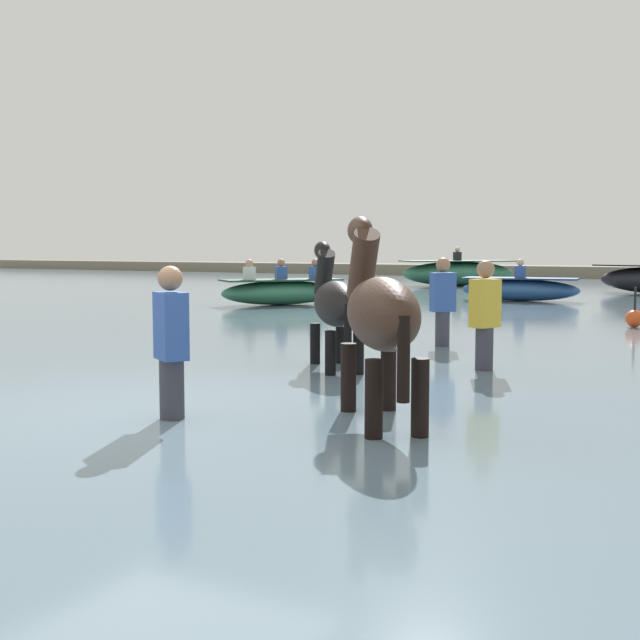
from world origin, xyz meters
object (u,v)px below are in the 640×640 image
(boat_far_offshore, at_px, (520,289))
(person_onlooker_left, at_px, (485,328))
(boat_distant_east, at_px, (281,291))
(person_spectator_far, at_px, (443,312))
(horse_trailing_dark_bay, at_px, (380,319))
(person_onlooker_right, at_px, (171,361))
(boat_distant_west, at_px, (458,273))
(horse_lead_black, at_px, (335,307))
(channel_buoy, at_px, (634,318))

(boat_far_offshore, bearing_deg, person_onlooker_left, -76.00)
(boat_distant_east, height_order, person_spectator_far, person_spectator_far)
(horse_trailing_dark_bay, bearing_deg, person_onlooker_right, -153.58)
(boat_distant_west, height_order, person_onlooker_left, boat_distant_west)
(horse_lead_black, bearing_deg, person_spectator_far, 82.98)
(boat_distant_east, xyz_separation_m, person_onlooker_left, (7.57, -7.84, 0.15))
(horse_lead_black, xyz_separation_m, boat_far_offshore, (-1.45, 12.71, -0.40))
(horse_lead_black, distance_m, person_onlooker_left, 1.70)
(person_spectator_far, bearing_deg, boat_far_offshore, 99.92)
(boat_distant_west, xyz_separation_m, channel_buoy, (7.93, -13.14, -0.29))
(horse_lead_black, height_order, boat_distant_west, horse_lead_black)
(horse_lead_black, height_order, person_onlooker_left, horse_lead_black)
(boat_distant_west, height_order, channel_buoy, boat_distant_west)
(person_onlooker_right, height_order, channel_buoy, person_onlooker_right)
(horse_lead_black, bearing_deg, boat_far_offshore, 96.52)
(horse_lead_black, distance_m, boat_distant_west, 20.71)
(horse_trailing_dark_bay, height_order, boat_distant_east, horse_trailing_dark_bay)
(boat_far_offshore, distance_m, boat_distant_west, 8.36)
(boat_far_offshore, bearing_deg, horse_trailing_dark_bay, -78.24)
(person_onlooker_right, bearing_deg, boat_distant_east, 118.13)
(person_spectator_far, bearing_deg, horse_trailing_dark_bay, -74.57)
(boat_distant_east, bearing_deg, person_spectator_far, -43.06)
(boat_far_offshore, xyz_separation_m, boat_distant_west, (-4.26, 7.20, 0.15))
(boat_far_offshore, relative_size, person_spectator_far, 1.88)
(horse_trailing_dark_bay, relative_size, channel_buoy, 2.97)
(horse_trailing_dark_bay, bearing_deg, boat_distant_west, 108.36)
(person_spectator_far, height_order, person_onlooker_right, same)
(horse_trailing_dark_bay, distance_m, boat_distant_west, 23.50)
(horse_trailing_dark_bay, relative_size, person_onlooker_left, 1.25)
(boat_far_offshore, relative_size, boat_distant_east, 1.04)
(horse_trailing_dark_bay, xyz_separation_m, channel_buoy, (0.53, 9.16, -0.66))
(horse_trailing_dark_bay, distance_m, boat_far_offshore, 15.44)
(horse_trailing_dark_bay, bearing_deg, channel_buoy, 86.67)
(horse_trailing_dark_bay, xyz_separation_m, boat_far_offshore, (-3.14, 15.10, -0.51))
(person_spectator_far, bearing_deg, boat_distant_west, 109.18)
(boat_far_offshore, height_order, person_spectator_far, person_spectator_far)
(horse_trailing_dark_bay, bearing_deg, boat_far_offshore, 101.76)
(horse_trailing_dark_bay, bearing_deg, person_spectator_far, 105.43)
(boat_far_offshore, relative_size, boat_distant_west, 0.75)
(horse_trailing_dark_bay, relative_size, boat_distant_east, 0.69)
(horse_lead_black, xyz_separation_m, person_spectator_far, (0.32, 2.58, -0.22))
(horse_lead_black, relative_size, channel_buoy, 2.68)
(horse_trailing_dark_bay, xyz_separation_m, boat_distant_west, (-7.40, 22.30, -0.37))
(person_onlooker_right, xyz_separation_m, channel_buoy, (2.02, 9.90, -0.31))
(boat_far_offshore, distance_m, person_spectator_far, 10.28)
(horse_trailing_dark_bay, relative_size, boat_far_offshore, 0.67)
(horse_lead_black, relative_size, boat_far_offshore, 0.60)
(person_onlooker_left, bearing_deg, person_onlooker_right, -109.55)
(boat_distant_east, xyz_separation_m, person_onlooker_right, (6.22, -11.64, 0.15))
(boat_far_offshore, xyz_separation_m, person_onlooker_right, (1.65, -15.84, 0.17))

